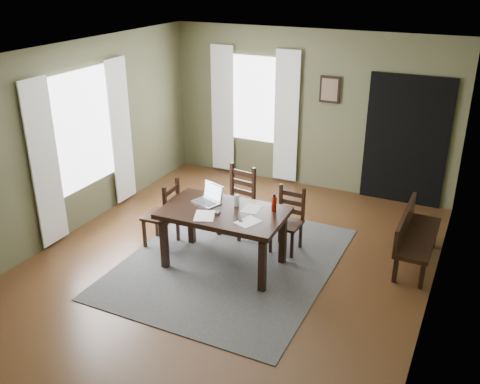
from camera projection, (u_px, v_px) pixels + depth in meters
The scene contains 24 objects.
ground at pixel (230, 262), 7.12m from camera, with size 5.00×6.00×0.01m.
room_shell at pixel (229, 132), 6.40m from camera, with size 5.02×6.02×2.71m.
rug at pixel (230, 262), 7.12m from camera, with size 2.60×3.20×0.01m.
dining_table at pixel (224, 217), 6.78m from camera, with size 1.59×0.99×0.78m.
chair_end at pixel (164, 214), 7.36m from camera, with size 0.45×0.45×0.96m.
chair_back_left at pixel (237, 202), 7.71m from camera, with size 0.49×0.49×1.00m.
chair_back_right at pixel (288, 221), 7.27m from camera, with size 0.40×0.40×0.88m.
bench at pixel (413, 233), 6.93m from camera, with size 0.42×1.31×0.74m.
laptop at pixel (210, 197), 6.96m from camera, with size 0.42×0.38×0.24m.
computer_mouse at pixel (217, 213), 6.64m from camera, with size 0.05×0.09×0.03m, color #3F3F42.
tv_remote at pixel (240, 218), 6.51m from camera, with size 0.04×0.16×0.02m, color black.
drinking_glass at pixel (237, 200), 6.84m from camera, with size 0.07×0.07×0.15m, color silver.
water_bottle at pixel (274, 203), 6.70m from camera, with size 0.08×0.08×0.23m.
paper_b at pixel (248, 222), 6.44m from camera, with size 0.22×0.28×0.00m, color white.
paper_c at pixel (252, 209), 6.78m from camera, with size 0.21×0.27×0.00m, color white.
paper_e at pixel (205, 216), 6.60m from camera, with size 0.24×0.32×0.00m, color white.
window_left at pixel (83, 130), 7.69m from camera, with size 0.01×1.30×1.70m.
window_back at pixel (254, 99), 9.39m from camera, with size 1.00×0.01×1.50m.
curtain_left_near at pixel (45, 165), 7.10m from camera, with size 0.03×0.48×2.30m.
curtain_left_far at pixel (121, 132), 8.45m from camera, with size 0.03×0.48×2.30m.
curtain_back_left at pixel (223, 110), 9.72m from camera, with size 0.44×0.03×2.30m.
curtain_back_right at pixel (286, 117), 9.22m from camera, with size 0.44×0.03×2.30m.
framed_picture at pixel (330, 90), 8.74m from camera, with size 0.34×0.03×0.44m.
doorway_back at pixel (406, 141), 8.50m from camera, with size 1.30×0.03×2.10m.
Camera 1 is at (2.78, -5.49, 3.69)m, focal length 40.00 mm.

